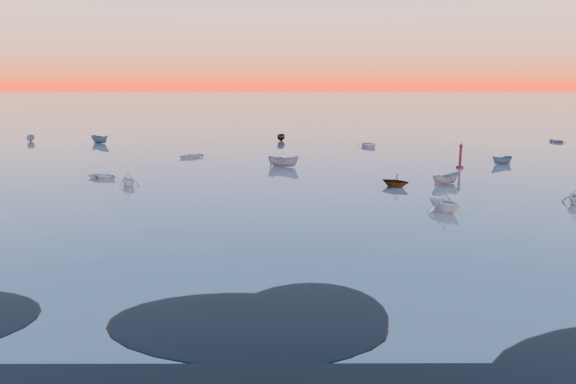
{
  "coord_description": "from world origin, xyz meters",
  "views": [
    {
      "loc": [
        1.59,
        -24.89,
        12.1
      ],
      "look_at": [
        1.75,
        28.0,
        1.06
      ],
      "focal_mm": 35.0,
      "sensor_mm": 36.0,
      "label": 1
    }
  ],
  "objects_px": {
    "channel_marker": "(460,158)",
    "boat_near_center": "(445,184)",
    "boat_near_right": "(444,211)",
    "boat_near_left": "(104,179)"
  },
  "relations": [
    {
      "from": "boat_near_left",
      "to": "boat_near_center",
      "type": "height_order",
      "value": "boat_near_center"
    },
    {
      "from": "boat_near_center",
      "to": "boat_near_left",
      "type": "bearing_deg",
      "value": 57.94
    },
    {
      "from": "boat_near_center",
      "to": "boat_near_right",
      "type": "distance_m",
      "value": 13.13
    },
    {
      "from": "boat_near_right",
      "to": "channel_marker",
      "type": "bearing_deg",
      "value": -140.44
    },
    {
      "from": "boat_near_left",
      "to": "boat_near_right",
      "type": "distance_m",
      "value": 39.74
    },
    {
      "from": "boat_near_left",
      "to": "boat_near_center",
      "type": "xyz_separation_m",
      "value": [
        39.82,
        -3.82,
        0.0
      ]
    },
    {
      "from": "boat_near_center",
      "to": "boat_near_right",
      "type": "xyz_separation_m",
      "value": [
        -3.64,
        -12.61,
        0.0
      ]
    },
    {
      "from": "channel_marker",
      "to": "boat_near_center",
      "type": "bearing_deg",
      "value": -113.99
    },
    {
      "from": "boat_near_center",
      "to": "boat_near_right",
      "type": "relative_size",
      "value": 0.93
    },
    {
      "from": "boat_near_right",
      "to": "channel_marker",
      "type": "xyz_separation_m",
      "value": [
        8.75,
        24.08,
        1.38
      ]
    }
  ]
}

